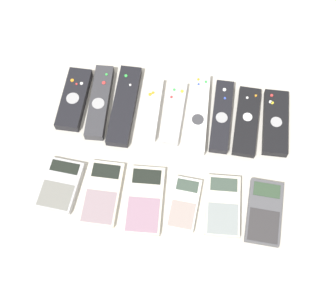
{
  "coord_description": "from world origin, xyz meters",
  "views": [
    {
      "loc": [
        0.06,
        -0.42,
        0.99
      ],
      "look_at": [
        0.0,
        0.03,
        0.01
      ],
      "focal_mm": 50.0,
      "sensor_mm": 36.0,
      "label": 1
    }
  ],
  "objects_px": {
    "remote_1": "(100,102)",
    "calculator_3": "(184,204)",
    "remote_6": "(222,116)",
    "remote_8": "(275,122)",
    "calculator_1": "(102,193)",
    "calculator_4": "(223,206)",
    "calculator_2": "(145,200)",
    "remote_3": "(150,109)",
    "remote_7": "(247,121)",
    "calculator_5": "(264,212)",
    "remote_2": "(124,105)",
    "calculator_0": "(60,185)",
    "remote_5": "(198,113)",
    "remote_0": "(74,99)",
    "remote_4": "(174,113)"
  },
  "relations": [
    {
      "from": "calculator_3",
      "to": "remote_8",
      "type": "bearing_deg",
      "value": 53.82
    },
    {
      "from": "calculator_0",
      "to": "calculator_1",
      "type": "relative_size",
      "value": 0.83
    },
    {
      "from": "remote_2",
      "to": "remote_8",
      "type": "relative_size",
      "value": 1.25
    },
    {
      "from": "remote_7",
      "to": "calculator_5",
      "type": "distance_m",
      "value": 0.23
    },
    {
      "from": "remote_5",
      "to": "calculator_3",
      "type": "relative_size",
      "value": 1.72
    },
    {
      "from": "remote_0",
      "to": "remote_3",
      "type": "distance_m",
      "value": 0.19
    },
    {
      "from": "remote_7",
      "to": "remote_8",
      "type": "xyz_separation_m",
      "value": [
        0.07,
        0.01,
        0.0
      ]
    },
    {
      "from": "remote_2",
      "to": "remote_3",
      "type": "xyz_separation_m",
      "value": [
        0.06,
        -0.0,
        -0.0
      ]
    },
    {
      "from": "calculator_2",
      "to": "calculator_3",
      "type": "xyz_separation_m",
      "value": [
        0.09,
        0.0,
        0.0
      ]
    },
    {
      "from": "remote_1",
      "to": "remote_6",
      "type": "height_order",
      "value": "remote_1"
    },
    {
      "from": "calculator_2",
      "to": "remote_1",
      "type": "bearing_deg",
      "value": 119.28
    },
    {
      "from": "remote_8",
      "to": "calculator_3",
      "type": "xyz_separation_m",
      "value": [
        -0.19,
        -0.23,
        -0.0
      ]
    },
    {
      "from": "calculator_2",
      "to": "calculator_5",
      "type": "height_order",
      "value": "same"
    },
    {
      "from": "calculator_4",
      "to": "calculator_5",
      "type": "bearing_deg",
      "value": -3.94
    },
    {
      "from": "remote_7",
      "to": "calculator_3",
      "type": "height_order",
      "value": "remote_7"
    },
    {
      "from": "remote_1",
      "to": "calculator_3",
      "type": "distance_m",
      "value": 0.33
    },
    {
      "from": "remote_7",
      "to": "calculator_2",
      "type": "relative_size",
      "value": 1.14
    },
    {
      "from": "calculator_2",
      "to": "remote_3",
      "type": "bearing_deg",
      "value": 92.6
    },
    {
      "from": "calculator_2",
      "to": "calculator_4",
      "type": "height_order",
      "value": "calculator_4"
    },
    {
      "from": "calculator_2",
      "to": "remote_8",
      "type": "bearing_deg",
      "value": 36.62
    },
    {
      "from": "remote_1",
      "to": "calculator_5",
      "type": "xyz_separation_m",
      "value": [
        0.41,
        -0.22,
        -0.0
      ]
    },
    {
      "from": "remote_2",
      "to": "calculator_3",
      "type": "xyz_separation_m",
      "value": [
        0.17,
        -0.23,
        -0.0
      ]
    },
    {
      "from": "remote_5",
      "to": "remote_7",
      "type": "relative_size",
      "value": 1.15
    },
    {
      "from": "remote_2",
      "to": "calculator_0",
      "type": "relative_size",
      "value": 1.72
    },
    {
      "from": "remote_7",
      "to": "calculator_5",
      "type": "xyz_separation_m",
      "value": [
        0.05,
        -0.22,
        -0.0
      ]
    },
    {
      "from": "calculator_4",
      "to": "remote_8",
      "type": "bearing_deg",
      "value": 61.33
    },
    {
      "from": "remote_3",
      "to": "remote_7",
      "type": "height_order",
      "value": "remote_3"
    },
    {
      "from": "calculator_1",
      "to": "calculator_4",
      "type": "height_order",
      "value": "calculator_4"
    },
    {
      "from": "remote_8",
      "to": "calculator_3",
      "type": "relative_size",
      "value": 1.4
    },
    {
      "from": "remote_4",
      "to": "calculator_2",
      "type": "height_order",
      "value": "remote_4"
    },
    {
      "from": "calculator_3",
      "to": "remote_3",
      "type": "bearing_deg",
      "value": 119.77
    },
    {
      "from": "calculator_5",
      "to": "remote_5",
      "type": "bearing_deg",
      "value": 129.57
    },
    {
      "from": "remote_5",
      "to": "calculator_3",
      "type": "height_order",
      "value": "remote_5"
    },
    {
      "from": "remote_1",
      "to": "calculator_1",
      "type": "height_order",
      "value": "remote_1"
    },
    {
      "from": "remote_6",
      "to": "calculator_3",
      "type": "height_order",
      "value": "remote_6"
    },
    {
      "from": "remote_0",
      "to": "calculator_4",
      "type": "xyz_separation_m",
      "value": [
        0.38,
        -0.22,
        -0.0
      ]
    },
    {
      "from": "remote_1",
      "to": "calculator_0",
      "type": "bearing_deg",
      "value": -104.6
    },
    {
      "from": "remote_6",
      "to": "calculator_0",
      "type": "bearing_deg",
      "value": -146.34
    },
    {
      "from": "remote_7",
      "to": "calculator_5",
      "type": "relative_size",
      "value": 1.24
    },
    {
      "from": "remote_2",
      "to": "remote_3",
      "type": "relative_size",
      "value": 1.31
    },
    {
      "from": "remote_2",
      "to": "calculator_3",
      "type": "height_order",
      "value": "remote_2"
    },
    {
      "from": "remote_4",
      "to": "calculator_4",
      "type": "relative_size",
      "value": 1.18
    },
    {
      "from": "remote_2",
      "to": "remote_4",
      "type": "relative_size",
      "value": 1.27
    },
    {
      "from": "remote_3",
      "to": "remote_7",
      "type": "xyz_separation_m",
      "value": [
        0.23,
        0.0,
        -0.0
      ]
    },
    {
      "from": "calculator_2",
      "to": "calculator_5",
      "type": "xyz_separation_m",
      "value": [
        0.26,
        0.01,
        -0.0
      ]
    },
    {
      "from": "remote_2",
      "to": "remote_6",
      "type": "xyz_separation_m",
      "value": [
        0.24,
        0.0,
        -0.0
      ]
    },
    {
      "from": "remote_6",
      "to": "remote_5",
      "type": "bearing_deg",
      "value": -177.84
    },
    {
      "from": "remote_6",
      "to": "remote_8",
      "type": "relative_size",
      "value": 1.11
    },
    {
      "from": "calculator_3",
      "to": "calculator_2",
      "type": "bearing_deg",
      "value": -174.64
    },
    {
      "from": "remote_8",
      "to": "calculator_5",
      "type": "xyz_separation_m",
      "value": [
        -0.01,
        -0.22,
        -0.0
      ]
    }
  ]
}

